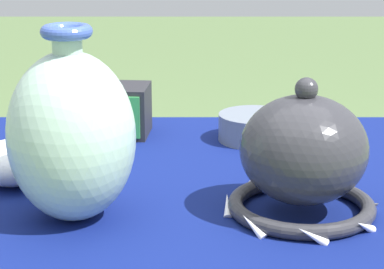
{
  "coord_description": "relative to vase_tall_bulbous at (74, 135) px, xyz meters",
  "views": [
    {
      "loc": [
        0.05,
        -1.15,
        1.1
      ],
      "look_at": [
        0.04,
        -0.13,
        0.8
      ],
      "focal_mm": 70.0,
      "sensor_mm": 36.0,
      "label": 1
    }
  ],
  "objects": [
    {
      "name": "display_table",
      "position": [
        0.11,
        0.17,
        -0.2
      ],
      "size": [
        0.98,
        0.7,
        0.69
      ],
      "color": "olive",
      "rests_on": "ground_plane"
    },
    {
      "name": "vase_tall_bulbous",
      "position": [
        0.0,
        0.0,
        0.0
      ],
      "size": [
        0.17,
        0.17,
        0.27
      ],
      "color": "#A8CCB7",
      "rests_on": "display_table"
    },
    {
      "name": "vase_dome_bell",
      "position": [
        0.32,
        0.02,
        -0.04
      ],
      "size": [
        0.22,
        0.22,
        0.2
      ],
      "color": "#2D2D33",
      "rests_on": "display_table"
    },
    {
      "name": "mosaic_tile_box",
      "position": [
        0.01,
        0.41,
        -0.07
      ],
      "size": [
        0.15,
        0.12,
        0.1
      ],
      "rotation": [
        0.0,
        0.0,
        -0.08
      ],
      "color": "#232328",
      "rests_on": "display_table"
    },
    {
      "name": "pot_squat_slate",
      "position": [
        0.28,
        0.37,
        -0.1
      ],
      "size": [
        0.14,
        0.14,
        0.05
      ],
      "primitive_type": "cylinder",
      "color": "slate",
      "rests_on": "display_table"
    },
    {
      "name": "bowl_shallow_porcelain",
      "position": [
        -0.11,
        0.14,
        -0.09
      ],
      "size": [
        0.13,
        0.13,
        0.07
      ],
      "primitive_type": "ellipsoid",
      "color": "white",
      "rests_on": "display_table"
    }
  ]
}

